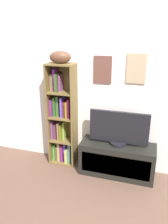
% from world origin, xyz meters
% --- Properties ---
extents(ground, '(5.20, 5.20, 0.04)m').
position_xyz_m(ground, '(0.00, 0.00, -0.02)').
color(ground, brown).
extents(back_wall, '(4.80, 0.08, 2.46)m').
position_xyz_m(back_wall, '(0.00, 1.13, 1.23)').
color(back_wall, white).
rests_on(back_wall, ground).
extents(bookshelf, '(0.39, 0.26, 1.50)m').
position_xyz_m(bookshelf, '(-0.68, 1.00, 0.68)').
color(bookshelf, brown).
rests_on(bookshelf, ground).
extents(football, '(0.32, 0.23, 0.16)m').
position_xyz_m(football, '(-0.66, 0.97, 1.58)').
color(football, brown).
rests_on(football, bookshelf).
extents(tv_stand, '(1.02, 0.38, 0.46)m').
position_xyz_m(tv_stand, '(0.17, 0.91, 0.23)').
color(tv_stand, black).
rests_on(tv_stand, ground).
extents(television, '(0.78, 0.22, 0.47)m').
position_xyz_m(television, '(0.17, 0.91, 0.69)').
color(television, black).
rests_on(television, tv_stand).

